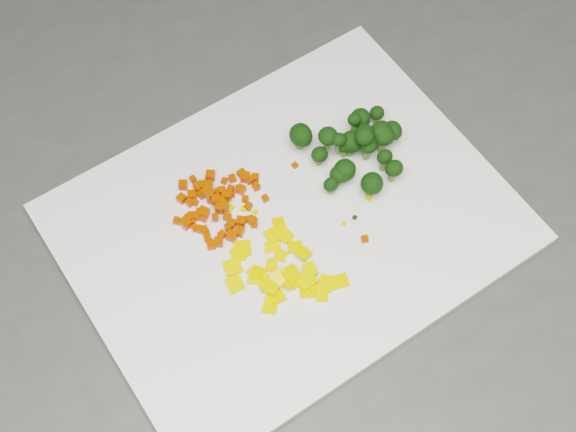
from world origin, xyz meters
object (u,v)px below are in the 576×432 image
broccoli_pile (350,137)px  counter_block (292,356)px  pepper_pile (287,270)px  cutting_board (288,224)px  carrot_pile (220,200)px

broccoli_pile → counter_block: bearing=-165.8°
pepper_pile → cutting_board: bearing=56.2°
counter_block → pepper_pile: size_ratio=10.12×
broccoli_pile → carrot_pile: bearing=173.9°
counter_block → broccoli_pile: size_ratio=9.79×
carrot_pile → pepper_pile: 0.10m
cutting_board → pepper_pile: (-0.03, -0.05, 0.01)m
cutting_board → counter_block: bearing=41.4°
cutting_board → broccoli_pile: 0.10m
carrot_pile → pepper_pile: carrot_pile is taller
carrot_pile → broccoli_pile: bearing=-6.1°
counter_block → carrot_pile: 0.48m
counter_block → cutting_board: bearing=-138.6°
pepper_pile → broccoli_pile: broccoli_pile is taller
pepper_pile → carrot_pile: bearing=99.4°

